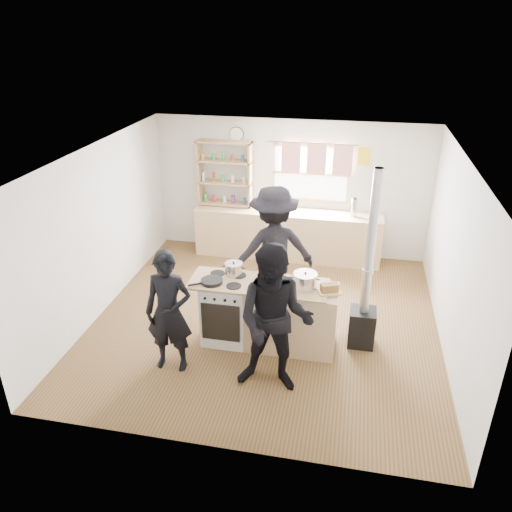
% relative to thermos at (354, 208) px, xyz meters
% --- Properties ---
extents(ground, '(5.00, 5.00, 0.01)m').
position_rel_thermos_xyz_m(ground, '(-1.16, -2.22, -1.07)').
color(ground, brown).
rests_on(ground, ground).
extents(back_counter, '(3.40, 0.55, 0.90)m').
position_rel_thermos_xyz_m(back_counter, '(-1.16, 0.00, -0.61)').
color(back_counter, tan).
rests_on(back_counter, ground).
extents(shelving_unit, '(1.00, 0.28, 1.20)m').
position_rel_thermos_xyz_m(shelving_unit, '(-2.36, 0.12, 0.45)').
color(shelving_unit, tan).
rests_on(shelving_unit, back_counter).
extents(thermos, '(0.10, 0.10, 0.33)m').
position_rel_thermos_xyz_m(thermos, '(0.00, 0.00, 0.00)').
color(thermos, silver).
rests_on(thermos, back_counter).
extents(cooking_island, '(1.97, 0.64, 0.93)m').
position_rel_thermos_xyz_m(cooking_island, '(-1.02, -2.77, -0.60)').
color(cooking_island, white).
rests_on(cooking_island, ground).
extents(skillet_greens, '(0.40, 0.40, 0.05)m').
position_rel_thermos_xyz_m(skillet_greens, '(-1.77, -2.89, -0.10)').
color(skillet_greens, black).
rests_on(skillet_greens, cooking_island).
extents(roast_tray, '(0.34, 0.25, 0.07)m').
position_rel_thermos_xyz_m(roast_tray, '(-1.02, -2.75, -0.09)').
color(roast_tray, silver).
rests_on(roast_tray, cooking_island).
extents(stockpot_stove, '(0.25, 0.25, 0.20)m').
position_rel_thermos_xyz_m(stockpot_stove, '(-1.54, -2.60, -0.05)').
color(stockpot_stove, silver).
rests_on(stockpot_stove, cooking_island).
extents(stockpot_counter, '(0.31, 0.31, 0.23)m').
position_rel_thermos_xyz_m(stockpot_counter, '(-0.55, -2.77, -0.03)').
color(stockpot_counter, silver).
rests_on(stockpot_counter, cooking_island).
extents(bread_board, '(0.33, 0.29, 0.12)m').
position_rel_thermos_xyz_m(bread_board, '(-0.23, -2.83, -0.08)').
color(bread_board, tan).
rests_on(bread_board, cooking_island).
extents(flue_heater, '(0.35, 0.35, 2.50)m').
position_rel_thermos_xyz_m(flue_heater, '(0.23, -2.53, -0.42)').
color(flue_heater, black).
rests_on(flue_heater, ground).
extents(person_near_left, '(0.61, 0.41, 1.63)m').
position_rel_thermos_xyz_m(person_near_left, '(-2.15, -3.51, -0.25)').
color(person_near_left, black).
rests_on(person_near_left, ground).
extents(person_near_right, '(0.93, 0.73, 1.88)m').
position_rel_thermos_xyz_m(person_near_right, '(-0.80, -3.63, -0.12)').
color(person_near_right, black).
rests_on(person_near_right, ground).
extents(person_far, '(1.45, 1.16, 1.95)m').
position_rel_thermos_xyz_m(person_far, '(-1.13, -1.82, -0.09)').
color(person_far, black).
rests_on(person_far, ground).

